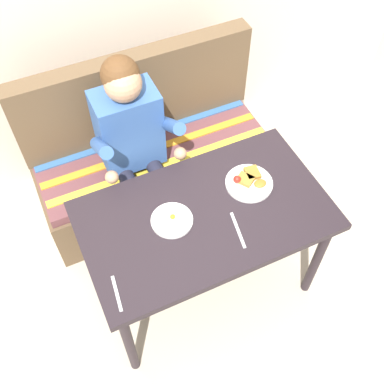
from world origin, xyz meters
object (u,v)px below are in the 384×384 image
object	(u,v)px
plate_breakfast	(249,182)
table	(205,223)
plate_eggs	(172,220)
knife	(238,230)
couch	(151,159)
fork	(117,293)
person	(134,139)

from	to	relation	value
plate_breakfast	table	bearing A→B (deg)	-165.44
plate_eggs	knife	xyz separation A→B (m)	(0.26, -0.18, -0.01)
couch	fork	xyz separation A→B (m)	(-0.52, -0.98, 0.40)
plate_eggs	table	bearing A→B (deg)	-9.34
couch	knife	world-z (taller)	couch
couch	fork	size ratio (longest dim) A/B	8.47
table	knife	bearing A→B (deg)	-57.04
plate_breakfast	plate_eggs	world-z (taller)	plate_breakfast
couch	person	xyz separation A→B (m)	(-0.14, -0.17, 0.41)
couch	fork	world-z (taller)	couch
person	plate_breakfast	size ratio (longest dim) A/B	5.11
person	plate_breakfast	bearing A→B (deg)	-50.89
plate_breakfast	plate_eggs	xyz separation A→B (m)	(-0.44, -0.05, -0.00)
plate_breakfast	knife	distance (m)	0.29
knife	plate_breakfast	bearing A→B (deg)	60.66
person	knife	world-z (taller)	person
person	knife	distance (m)	0.78
plate_breakfast	fork	world-z (taller)	plate_breakfast
person	knife	size ratio (longest dim) A/B	6.06
table	plate_breakfast	xyz separation A→B (m)	(0.28, 0.07, 0.10)
fork	couch	bearing A→B (deg)	68.25
plate_eggs	person	bearing A→B (deg)	88.11
knife	person	bearing A→B (deg)	117.78
couch	fork	distance (m)	1.18
fork	knife	bearing A→B (deg)	12.23
plate_breakfast	knife	bearing A→B (deg)	-129.14
person	fork	world-z (taller)	person
person	plate_eggs	xyz separation A→B (m)	(-0.02, -0.56, -0.00)
fork	knife	xyz separation A→B (m)	(0.62, 0.06, 0.00)
couch	plate_breakfast	bearing A→B (deg)	-68.14
table	person	size ratio (longest dim) A/B	0.99
plate_breakfast	knife	world-z (taller)	plate_breakfast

